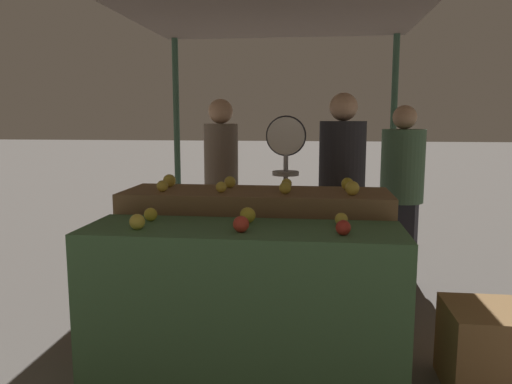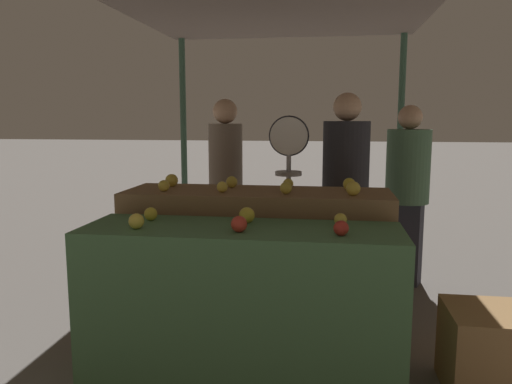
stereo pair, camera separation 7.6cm
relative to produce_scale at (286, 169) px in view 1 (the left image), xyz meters
name	(u,v)px [view 1 (the left image)]	position (x,y,z in m)	size (l,w,h in m)	color
ground_plane	(243,382)	(-0.16, -1.14, -1.09)	(60.00, 60.00, 0.00)	#66605B
market_canopy	(264,5)	(-0.16, -0.09, 1.17)	(2.63, 4.05, 2.40)	#33513D
display_counter_front	(243,307)	(-0.16, -1.14, -0.65)	(1.73, 0.55, 0.89)	#4C7A4C
display_counter_back	(256,265)	(-0.16, -0.54, -0.59)	(1.73, 0.55, 1.01)	olive
apple_front_0	(137,222)	(-0.70, -1.25, -0.16)	(0.08, 0.08, 0.08)	yellow
apple_front_1	(241,224)	(-0.15, -1.25, -0.16)	(0.09, 0.09, 0.09)	red
apple_front_2	(343,228)	(0.37, -1.25, -0.16)	(0.08, 0.08, 0.08)	#B72D23
apple_front_3	(151,214)	(-0.71, -1.03, -0.16)	(0.08, 0.08, 0.08)	gold
apple_front_4	(248,215)	(-0.15, -1.02, -0.16)	(0.09, 0.09, 0.09)	gold
apple_front_5	(341,219)	(0.37, -1.02, -0.17)	(0.07, 0.07, 0.07)	yellow
apple_back_0	(162,186)	(-0.75, -0.66, -0.05)	(0.07, 0.07, 0.07)	yellow
apple_back_1	(221,187)	(-0.37, -0.64, -0.05)	(0.07, 0.07, 0.07)	yellow
apple_back_2	(285,188)	(0.04, -0.65, -0.05)	(0.08, 0.08, 0.08)	gold
apple_back_3	(352,188)	(0.45, -0.66, -0.04)	(0.09, 0.09, 0.09)	yellow
apple_back_4	(169,181)	(-0.77, -0.43, -0.04)	(0.09, 0.09, 0.09)	yellow
apple_back_5	(230,182)	(-0.35, -0.42, -0.05)	(0.08, 0.08, 0.08)	gold
apple_back_6	(287,184)	(0.03, -0.42, -0.05)	(0.07, 0.07, 0.07)	gold
apple_back_7	(347,184)	(0.43, -0.43, -0.05)	(0.08, 0.08, 0.08)	gold
produce_scale	(286,169)	(0.00, 0.00, 0.00)	(0.30, 0.20, 1.49)	#99999E
person_vendor_at_scale	(342,183)	(0.43, 0.26, -0.13)	(0.45, 0.45, 1.67)	#2D2D38
person_customer_left	(221,176)	(-0.61, 0.62, -0.13)	(0.35, 0.35, 1.64)	#2D2D38
person_customer_right	(402,183)	(0.98, 0.76, -0.19)	(0.49, 0.49, 1.59)	#2D2D38
wooden_crate_side	(489,349)	(1.18, -1.05, -0.86)	(0.46, 0.46, 0.46)	#9E7547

